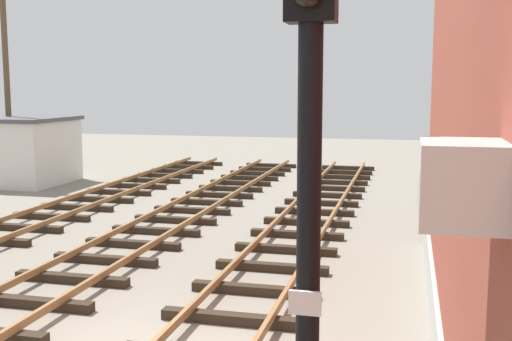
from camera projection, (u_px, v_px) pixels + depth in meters
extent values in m
cube|color=#2D2319|center=(232.00, 319.00, 10.68)|extent=(2.50, 0.24, 0.18)
cube|color=#2D2319|center=(254.00, 290.00, 12.19)|extent=(2.50, 0.24, 0.18)
cube|color=#2D2319|center=(272.00, 267.00, 13.71)|extent=(2.50, 0.24, 0.18)
cube|color=#2D2319|center=(286.00, 249.00, 15.22)|extent=(2.50, 0.24, 0.18)
cube|color=#2D2319|center=(297.00, 235.00, 16.74)|extent=(2.50, 0.24, 0.18)
cube|color=#2D2319|center=(306.00, 222.00, 18.25)|extent=(2.50, 0.24, 0.18)
cube|color=#2D2319|center=(314.00, 212.00, 19.77)|extent=(2.50, 0.24, 0.18)
cube|color=#2D2319|center=(321.00, 203.00, 21.28)|extent=(2.50, 0.24, 0.18)
cube|color=#2D2319|center=(327.00, 195.00, 22.79)|extent=(2.50, 0.24, 0.18)
cube|color=#2D2319|center=(332.00, 188.00, 24.31)|extent=(2.50, 0.24, 0.18)
cube|color=#2D2319|center=(337.00, 182.00, 25.82)|extent=(2.50, 0.24, 0.18)
cube|color=#2D2319|center=(341.00, 177.00, 27.34)|extent=(2.50, 0.24, 0.18)
cube|color=#2D2319|center=(345.00, 172.00, 28.85)|extent=(2.50, 0.24, 0.18)
cube|color=#2D2319|center=(348.00, 168.00, 30.37)|extent=(2.50, 0.24, 0.18)
cube|color=#2D2319|center=(30.00, 303.00, 11.48)|extent=(2.50, 0.24, 0.18)
cube|color=#2D2319|center=(72.00, 279.00, 12.90)|extent=(2.50, 0.24, 0.18)
cube|color=#2D2319|center=(105.00, 260.00, 14.31)|extent=(2.50, 0.24, 0.18)
cube|color=#2D2319|center=(133.00, 244.00, 15.73)|extent=(2.50, 0.24, 0.18)
cube|color=#2D2319|center=(156.00, 231.00, 17.15)|extent=(2.50, 0.24, 0.18)
cube|color=#2D2319|center=(175.00, 220.00, 18.57)|extent=(2.50, 0.24, 0.18)
cube|color=#2D2319|center=(192.00, 210.00, 19.98)|extent=(2.50, 0.24, 0.18)
cube|color=#2D2319|center=(207.00, 202.00, 21.40)|extent=(2.50, 0.24, 0.18)
cube|color=#2D2319|center=(219.00, 195.00, 22.82)|extent=(2.50, 0.24, 0.18)
cube|color=#2D2319|center=(230.00, 189.00, 24.23)|extent=(2.50, 0.24, 0.18)
cube|color=#2D2319|center=(240.00, 183.00, 25.65)|extent=(2.50, 0.24, 0.18)
cube|color=#2D2319|center=(249.00, 178.00, 27.07)|extent=(2.50, 0.24, 0.18)
cube|color=#2D2319|center=(257.00, 173.00, 28.49)|extent=(2.50, 0.24, 0.18)
cube|color=#2D2319|center=(265.00, 169.00, 29.90)|extent=(2.50, 0.24, 0.18)
cube|color=#2D2319|center=(271.00, 165.00, 31.32)|extent=(2.50, 0.24, 0.18)
cube|color=olive|center=(15.00, 328.00, 9.87)|extent=(0.08, 45.64, 0.14)
cube|color=#2D2319|center=(21.00, 228.00, 17.55)|extent=(2.50, 0.24, 0.18)
cube|color=#2D2319|center=(51.00, 217.00, 19.02)|extent=(2.50, 0.24, 0.18)
cube|color=#2D2319|center=(77.00, 207.00, 20.48)|extent=(2.50, 0.24, 0.18)
cube|color=#2D2319|center=(99.00, 199.00, 21.95)|extent=(2.50, 0.24, 0.18)
cube|color=#2D2319|center=(119.00, 192.00, 23.41)|extent=(2.50, 0.24, 0.18)
cube|color=#2D2319|center=(136.00, 186.00, 24.88)|extent=(2.50, 0.24, 0.18)
cube|color=#2D2319|center=(151.00, 180.00, 26.34)|extent=(2.50, 0.24, 0.18)
cube|color=#2D2319|center=(165.00, 175.00, 27.80)|extent=(2.50, 0.24, 0.18)
cube|color=#2D2319|center=(177.00, 171.00, 29.27)|extent=(2.50, 0.24, 0.18)
cube|color=#2D2319|center=(188.00, 167.00, 30.73)|extent=(2.50, 0.24, 0.18)
cube|color=#2D2319|center=(199.00, 163.00, 32.20)|extent=(2.50, 0.24, 0.18)
cylinder|color=black|center=(308.00, 325.00, 4.73)|extent=(0.18, 0.18, 4.47)
cube|color=white|center=(305.00, 303.00, 4.56)|extent=(0.24, 0.03, 0.18)
cube|color=silver|center=(462.00, 183.00, 3.31)|extent=(0.44, 0.60, 0.44)
cube|color=silver|center=(30.00, 152.00, 25.90)|extent=(2.80, 3.60, 2.60)
cube|color=#4C4C51|center=(28.00, 119.00, 25.72)|extent=(3.00, 3.80, 0.16)
cube|color=brown|center=(0.00, 159.00, 26.28)|extent=(0.06, 0.90, 2.00)
cylinder|color=brown|center=(7.00, 82.00, 26.13)|extent=(0.24, 0.24, 8.38)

